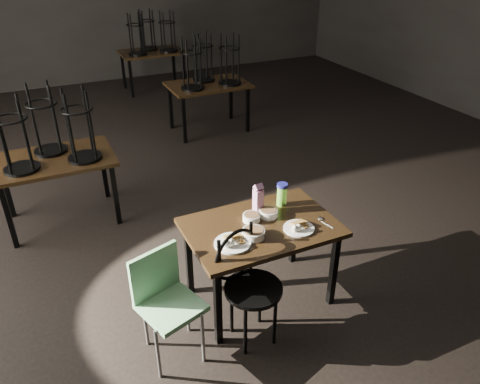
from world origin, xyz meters
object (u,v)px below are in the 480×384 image
main_table (261,233)px  bentwood_chair (246,279)px  juice_carton (258,200)px  water_bottle (282,194)px  school_chair (165,296)px

main_table → bentwood_chair: bentwood_chair is taller
main_table → juice_carton: 0.28m
juice_carton → main_table: bearing=-108.8°
main_table → water_bottle: water_bottle is taller
main_table → water_bottle: (0.30, 0.21, 0.18)m
main_table → school_chair: school_chair is taller
water_bottle → bentwood_chair: water_bottle is taller
main_table → bentwood_chair: (-0.29, -0.32, -0.12)m
main_table → water_bottle: size_ratio=5.85×
bentwood_chair → school_chair: 0.61m
bentwood_chair → juice_carton: bearing=35.1°
main_table → school_chair: (-0.88, -0.22, -0.15)m
main_table → juice_carton: size_ratio=4.36×
water_bottle → school_chair: size_ratio=0.24×
juice_carton → school_chair: 1.08m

